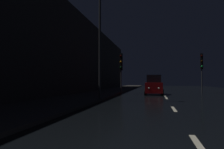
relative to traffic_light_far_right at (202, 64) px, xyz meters
name	(u,v)px	position (x,y,z in m)	size (l,w,h in m)	color
ground	(163,94)	(-4.65, -1.89, -3.48)	(26.30, 84.00, 0.02)	black
sidewalk_left	(105,92)	(-11.60, -1.89, -3.40)	(4.40, 84.00, 0.15)	#33302D
building_facade_left	(75,52)	(-14.20, -5.39, 1.14)	(0.80, 63.00, 9.23)	#2D2B28
lane_centerline	(166,97)	(-4.65, -7.88, -3.46)	(0.16, 31.56, 0.01)	beige
traffic_light_far_right	(202,64)	(0.00, 0.00, 0.00)	(0.34, 0.47, 4.79)	#38383A
traffic_light_far_left	(121,65)	(-9.30, -3.96, -0.21)	(0.33, 0.47, 4.53)	#38383A
streetlamp_overhead	(105,25)	(-9.08, -12.94, 2.02)	(1.70, 0.44, 8.48)	#2D2D30
car_approaching_headlights	(154,86)	(-5.69, -4.25, -2.51)	(1.92, 4.15, 2.09)	maroon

